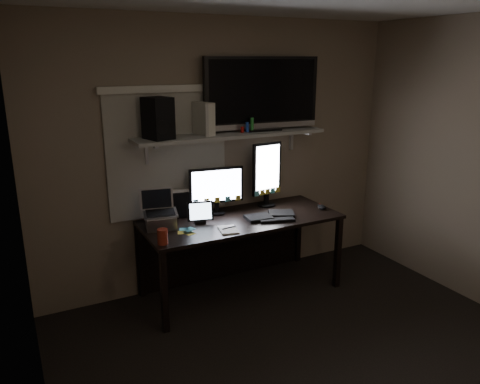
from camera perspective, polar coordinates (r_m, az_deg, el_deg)
floor at (r=3.54m, az=11.58°, el=-21.33°), size 3.60×3.60×0.00m
back_wall at (r=4.45m, az=-2.04°, el=4.56°), size 3.60×0.00×3.60m
left_wall at (r=2.32m, az=-24.08°, el=-7.76°), size 0.00×3.60×3.60m
window_blinds at (r=4.22m, az=-8.75°, el=4.47°), size 1.10×0.02×1.10m
desk at (r=4.42m, az=-0.56°, el=-4.90°), size 1.80×0.75×0.73m
wall_shelf at (r=4.25m, az=-1.06°, el=6.99°), size 1.80×0.35×0.03m
monitor_landscape at (r=4.32m, az=-2.88°, el=0.18°), size 0.51×0.12×0.45m
monitor_portrait at (r=4.54m, az=3.27°, el=2.20°), size 0.32×0.09×0.64m
keyboard at (r=4.29m, az=3.69°, el=-2.90°), size 0.51×0.31×0.03m
mouse at (r=4.58m, az=9.92°, el=-1.80°), size 0.09×0.13×0.04m
notepad at (r=3.96m, az=-1.45°, el=-4.62°), size 0.18×0.23×0.01m
tablet at (r=4.12m, az=-4.92°, el=-2.48°), size 0.24×0.14×0.20m
file_sorter at (r=4.29m, az=-7.57°, el=-1.43°), size 0.21×0.13×0.25m
laptop at (r=4.03m, az=-9.69°, el=-2.19°), size 0.33×0.28×0.32m
cup at (r=3.72m, az=-9.41°, el=-5.37°), size 0.10×0.10×0.12m
sticky_notes at (r=3.98m, az=-5.30°, el=-4.66°), size 0.38×0.32×0.00m
tv at (r=4.40m, az=2.68°, el=11.86°), size 1.13×0.29×0.67m
game_console at (r=4.15m, az=-4.46°, el=8.91°), size 0.13×0.25×0.28m
speaker at (r=3.97m, az=-9.98°, el=8.85°), size 0.24×0.27×0.35m
bottles at (r=4.28m, az=0.88°, el=8.08°), size 0.20×0.07×0.12m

